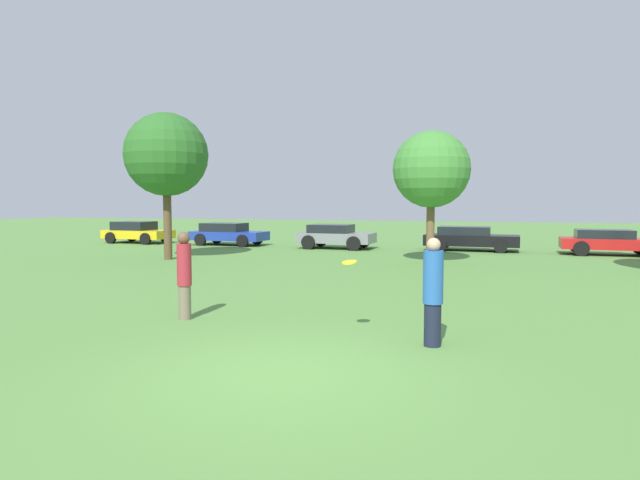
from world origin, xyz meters
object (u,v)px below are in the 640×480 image
Objects in this scene: tree_1 at (431,170)px; parked_car_grey at (335,235)px; frisbee at (349,262)px; parked_car_yellow at (137,232)px; parked_car_blue at (228,233)px; tree_0 at (166,155)px; person_catcher at (433,291)px; person_thrower at (184,274)px; parked_car_red at (609,241)px; parked_car_black at (469,238)px.

parked_car_grey is at bearing 133.53° from tree_1.
tree_1 is at bearing 88.20° from frisbee.
parked_car_blue is at bearing 3.69° from parked_car_yellow.
parked_car_yellow is (-6.74, 7.32, -3.64)m from tree_0.
parked_car_yellow is at bearing -37.04° from person_catcher.
person_thrower is 5.04m from person_catcher.
parked_car_red is (17.94, 7.22, -3.68)m from tree_0.
tree_1 is 7.07m from parked_car_black.
tree_0 is at bearing -172.03° from tree_1.
person_thrower is at bearing -0.00° from person_catcher.
person_thrower is 6.55× the size of frisbee.
parked_car_black is at bearing 78.04° from tree_1.
person_catcher is 0.40× the size of parked_car_black.
tree_0 is 1.18× the size of tree_1.
parked_car_black is 1.06× the size of parked_car_red.
parked_car_yellow is 24.68m from parked_car_red.
tree_0 is 19.68m from parked_car_red.
parked_car_red is (6.05, -0.53, -0.00)m from parked_car_black.
parked_car_grey is at bearing -176.64° from parked_car_red.
frisbee is (-1.48, 0.27, 0.41)m from person_catcher.
tree_1 is at bearing -99.33° from parked_car_black.
person_thrower is 18.89m from parked_car_blue.
person_thrower is at bearing -120.80° from parked_car_red.
parked_car_grey is at bearing -62.93° from person_catcher.
tree_0 is at bearing -79.81° from parked_car_blue.
parked_car_yellow is (-16.94, 17.50, -0.67)m from frisbee.
person_catcher is 12.28m from tree_1.
person_thrower is at bearing -103.89° from parked_car_black.
person_catcher is at bearing -84.64° from tree_1.
frisbee is 0.05× the size of tree_0.
tree_0 reaches higher than parked_car_blue.
tree_0 reaches higher than parked_car_red.
parked_car_yellow reaches higher than parked_car_grey.
parked_car_yellow is 0.93× the size of parked_car_blue.
parked_car_grey reaches higher than parked_car_red.
person_catcher is 25.60m from parked_car_yellow.
tree_0 is at bearing -44.74° from parked_car_yellow.
parked_car_yellow reaches higher than parked_car_blue.
parked_car_yellow is at bearing -178.63° from parked_car_grey.
tree_1 is at bearing -77.72° from person_catcher.
frisbee reaches higher than parked_car_black.
parked_car_grey is at bearing 53.32° from tree_0.
parked_car_black reaches higher than parked_car_red.
parked_car_red is at bearing 66.02° from frisbee.
person_catcher is 16.03m from tree_0.
parked_car_grey is at bearing 101.71° from person_thrower.
parked_car_yellow is 18.64m from parked_car_black.
tree_0 is 8.34m from parked_car_blue.
tree_1 reaches higher than parked_car_grey.
parked_car_yellow is at bearing -176.31° from parked_car_blue.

